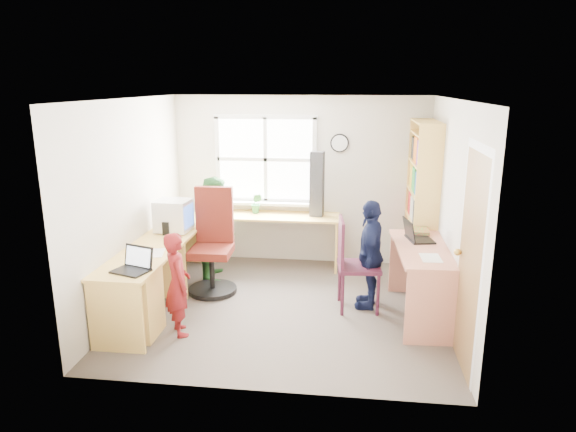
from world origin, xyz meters
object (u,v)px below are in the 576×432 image
object	(u,v)px
wooden_chair	(352,261)
person_green	(216,228)
potted_plant	(257,203)
laptop_right	(416,235)
laptop_left	(134,265)
bookshelf	(421,206)
swivel_chair	(213,248)
l_desk	(168,275)
person_red	(178,284)
cd_tower	(317,184)
right_desk	(425,267)
person_navy	(370,254)
crt_monitor	(174,216)

from	to	relation	value
wooden_chair	person_green	xyz separation A→B (m)	(-1.81, 0.81, 0.10)
potted_plant	laptop_right	bearing A→B (deg)	-30.97
laptop_left	person_green	world-z (taller)	person_green
bookshelf	laptop_right	size ratio (longest dim) A/B	5.12
swivel_chair	l_desk	bearing A→B (deg)	-116.55
swivel_chair	laptop_left	size ratio (longest dim) A/B	3.15
l_desk	person_red	size ratio (longest dim) A/B	2.68
potted_plant	person_green	xyz separation A→B (m)	(-0.44, -0.59, -0.21)
person_green	person_red	bearing A→B (deg)	172.91
swivel_chair	cd_tower	world-z (taller)	cd_tower
bookshelf	person_red	bearing A→B (deg)	-144.08
right_desk	swivel_chair	xyz separation A→B (m)	(-2.54, 0.46, -0.03)
bookshelf	laptop_left	distance (m)	3.72
person_red	person_navy	world-z (taller)	person_navy
cd_tower	person_navy	xyz separation A→B (m)	(0.71, -1.29, -0.56)
wooden_chair	person_red	distance (m)	1.98
crt_monitor	laptop_left	xyz separation A→B (m)	(0.06, -1.39, -0.15)
bookshelf	laptop_left	xyz separation A→B (m)	(-3.05, -2.12, -0.20)
l_desk	bookshelf	bearing A→B (deg)	26.43
swivel_chair	potted_plant	xyz separation A→B (m)	(0.37, 1.05, 0.33)
l_desk	laptop_left	world-z (taller)	laptop_left
l_desk	swivel_chair	world-z (taller)	swivel_chair
laptop_right	person_red	xyz separation A→B (m)	(-2.50, -0.99, -0.32)
laptop_left	swivel_chair	bearing A→B (deg)	90.85
wooden_chair	laptop_left	bearing A→B (deg)	-160.88
swivel_chair	cd_tower	xyz separation A→B (m)	(1.23, 1.02, 0.64)
bookshelf	person_green	size ratio (longest dim) A/B	1.52
right_desk	cd_tower	xyz separation A→B (m)	(-1.31, 1.48, 0.61)
wooden_chair	potted_plant	world-z (taller)	wooden_chair
swivel_chair	cd_tower	size ratio (longest dim) A/B	1.44
crt_monitor	person_green	world-z (taller)	person_green
laptop_right	potted_plant	xyz separation A→B (m)	(-2.08, 1.25, 0.03)
person_navy	wooden_chair	bearing A→B (deg)	-62.19
crt_monitor	cd_tower	world-z (taller)	cd_tower
l_desk	crt_monitor	world-z (taller)	crt_monitor
laptop_left	crt_monitor	bearing A→B (deg)	110.97
potted_plant	cd_tower	bearing A→B (deg)	-1.76
right_desk	laptop_left	bearing A→B (deg)	-165.53
person_green	person_navy	world-z (taller)	person_green
l_desk	crt_monitor	bearing A→B (deg)	102.28
laptop_right	laptop_left	bearing A→B (deg)	100.55
l_desk	swivel_chair	xyz separation A→B (m)	(0.33, 0.72, 0.11)
right_desk	cd_tower	world-z (taller)	cd_tower
right_desk	crt_monitor	size ratio (longest dim) A/B	3.31
l_desk	right_desk	world-z (taller)	right_desk
wooden_chair	person_green	size ratio (longest dim) A/B	0.78
right_desk	laptop_left	xyz separation A→B (m)	(-2.97, -0.91, 0.21)
swivel_chair	crt_monitor	world-z (taller)	swivel_chair
bookshelf	swivel_chair	size ratio (longest dim) A/B	1.61
l_desk	person_green	distance (m)	1.23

